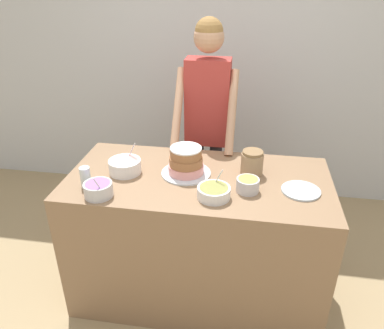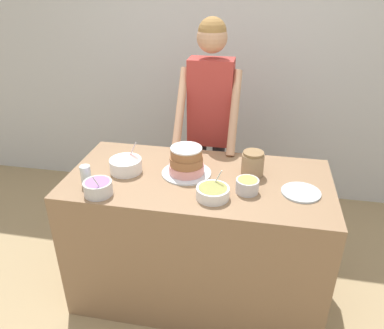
% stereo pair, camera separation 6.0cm
% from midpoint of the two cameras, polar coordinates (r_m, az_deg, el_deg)
% --- Properties ---
extents(wall_back, '(10.00, 0.05, 2.60)m').
position_cam_midpoint_polar(wall_back, '(3.56, 5.87, 15.05)').
color(wall_back, silver).
rests_on(wall_back, ground_plane).
extents(counter, '(1.62, 0.79, 0.93)m').
position_cam_midpoint_polar(counter, '(2.57, 1.60, -11.01)').
color(counter, '#8C6B4C').
rests_on(counter, ground_plane).
extents(person_baker, '(0.45, 0.48, 1.79)m').
position_cam_midpoint_polar(person_baker, '(2.84, 3.41, 8.37)').
color(person_baker, '#2D2D38').
rests_on(person_baker, ground_plane).
extents(cake, '(0.31, 0.31, 0.18)m').
position_cam_midpoint_polar(cake, '(2.31, -0.11, 0.35)').
color(cake, silver).
rests_on(cake, counter).
extents(frosting_bowl_pink, '(0.20, 0.20, 0.18)m').
position_cam_midpoint_polar(frosting_bowl_pink, '(2.39, -9.35, -0.05)').
color(frosting_bowl_pink, white).
rests_on(frosting_bowl_pink, counter).
extents(frosting_bowl_yellow, '(0.13, 0.13, 0.08)m').
position_cam_midpoint_polar(frosting_bowl_yellow, '(2.17, 9.21, -3.15)').
color(frosting_bowl_yellow, silver).
rests_on(frosting_bowl_yellow, counter).
extents(frosting_bowl_purple, '(0.16, 0.16, 0.15)m').
position_cam_midpoint_polar(frosting_bowl_purple, '(2.18, -13.37, -3.43)').
color(frosting_bowl_purple, silver).
rests_on(frosting_bowl_purple, counter).
extents(frosting_bowl_olive, '(0.19, 0.19, 0.15)m').
position_cam_midpoint_polar(frosting_bowl_olive, '(2.10, 4.01, -4.23)').
color(frosting_bowl_olive, white).
rests_on(frosting_bowl_olive, counter).
extents(drinking_glass, '(0.06, 0.06, 0.13)m').
position_cam_midpoint_polar(drinking_glass, '(2.28, -15.13, -1.66)').
color(drinking_glass, silver).
rests_on(drinking_glass, counter).
extents(ceramic_plate, '(0.22, 0.22, 0.01)m').
position_cam_midpoint_polar(ceramic_plate, '(2.24, 17.02, -4.09)').
color(ceramic_plate, silver).
rests_on(ceramic_plate, counter).
extents(stoneware_jar, '(0.14, 0.14, 0.16)m').
position_cam_midpoint_polar(stoneware_jar, '(2.34, 9.96, 0.13)').
color(stoneware_jar, '#9E7F5B').
rests_on(stoneware_jar, counter).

